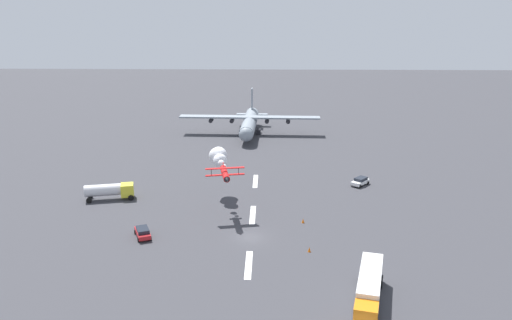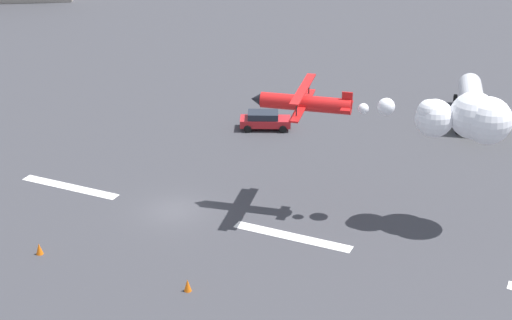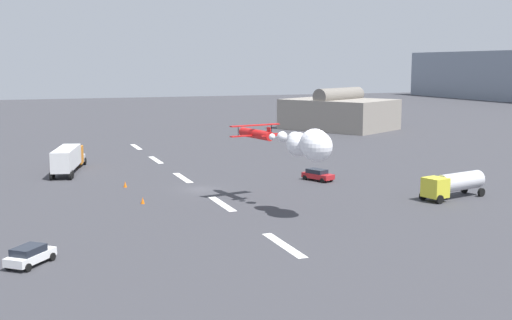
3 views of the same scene
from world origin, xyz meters
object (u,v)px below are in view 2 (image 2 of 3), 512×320
Objects in this scene: stunt_biplane_red at (450,116)px; traffic_cone_far at (188,285)px; airport_staff_sedan at (265,120)px; traffic_cone_near at (39,249)px; fuel_tanker_truck at (472,101)px.

traffic_cone_far is at bearing -127.96° from stunt_biplane_red.
stunt_biplane_red is 20.98m from airport_staff_sedan.
stunt_biplane_red reaches higher than traffic_cone_near.
airport_staff_sedan is at bearing 80.05° from traffic_cone_near.
fuel_tanker_truck is at bearing 31.22° from airport_staff_sedan.
fuel_tanker_truck is 35.34m from traffic_cone_far.
stunt_biplane_red reaches higher than traffic_cone_far.
traffic_cone_near is at bearing -120.38° from fuel_tanker_truck.
fuel_tanker_truck reaches higher than airport_staff_sedan.
traffic_cone_far is at bearing -106.01° from fuel_tanker_truck.
traffic_cone_far is (-9.74, -33.94, -1.36)m from fuel_tanker_truck.
airport_staff_sedan is 6.23× the size of traffic_cone_near.
airport_staff_sedan is (-15.71, -9.52, -0.92)m from fuel_tanker_truck.
airport_staff_sedan is at bearing 103.74° from traffic_cone_far.
traffic_cone_far is (5.97, -24.42, -0.44)m from airport_staff_sedan.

